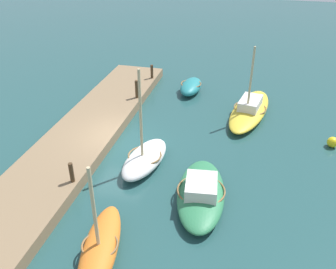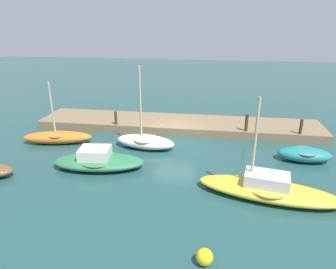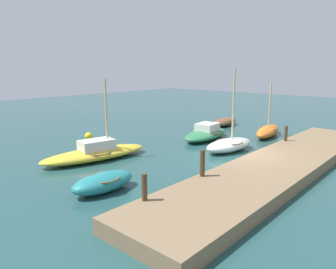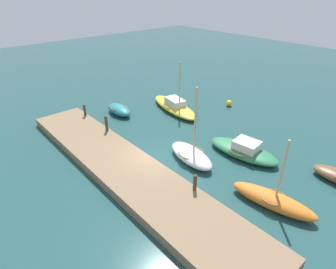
{
  "view_description": "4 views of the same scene",
  "coord_description": "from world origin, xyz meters",
  "px_view_note": "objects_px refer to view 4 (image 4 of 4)",
  "views": [
    {
      "loc": [
        14.74,
        6.23,
        9.91
      ],
      "look_at": [
        0.29,
        2.62,
        1.1
      ],
      "focal_mm": 39.07,
      "sensor_mm": 36.0,
      "label": 1
    },
    {
      "loc": [
        -2.37,
        17.82,
        7.04
      ],
      "look_at": [
        -0.01,
        2.77,
        1.27
      ],
      "focal_mm": 32.1,
      "sensor_mm": 36.0,
      "label": 2
    },
    {
      "loc": [
        -14.68,
        -7.75,
        4.9
      ],
      "look_at": [
        -1.21,
        4.26,
        1.09
      ],
      "focal_mm": 34.41,
      "sensor_mm": 36.0,
      "label": 3
    },
    {
      "loc": [
        11.52,
        -8.88,
        9.83
      ],
      "look_at": [
        -0.5,
        1.68,
        1.06
      ],
      "focal_mm": 30.29,
      "sensor_mm": 36.0,
      "label": 4
    }
  ],
  "objects_px": {
    "sailboat_yellow": "(175,106)",
    "mooring_post_mid_east": "(195,183)",
    "mooring_post_west": "(85,110)",
    "mooring_post_mid_west": "(106,123)",
    "motorboat_green": "(244,150)",
    "rowboat_orange": "(273,200)",
    "marker_buoy": "(229,103)",
    "dinghy_teal": "(119,110)",
    "rowboat_white": "(191,155)"
  },
  "relations": [
    {
      "from": "rowboat_orange",
      "to": "mooring_post_mid_west",
      "type": "height_order",
      "value": "rowboat_orange"
    },
    {
      "from": "sailboat_yellow",
      "to": "mooring_post_west",
      "type": "height_order",
      "value": "sailboat_yellow"
    },
    {
      "from": "mooring_post_west",
      "to": "mooring_post_mid_east",
      "type": "xyz_separation_m",
      "value": [
        11.74,
        0.0,
        -0.02
      ]
    },
    {
      "from": "mooring_post_mid_west",
      "to": "marker_buoy",
      "type": "distance_m",
      "value": 11.21
    },
    {
      "from": "dinghy_teal",
      "to": "mooring_post_mid_west",
      "type": "xyz_separation_m",
      "value": [
        2.84,
        -2.79,
        0.71
      ]
    },
    {
      "from": "motorboat_green",
      "to": "mooring_post_mid_east",
      "type": "height_order",
      "value": "mooring_post_mid_east"
    },
    {
      "from": "sailboat_yellow",
      "to": "mooring_post_mid_east",
      "type": "height_order",
      "value": "sailboat_yellow"
    },
    {
      "from": "dinghy_teal",
      "to": "mooring_post_west",
      "type": "bearing_deg",
      "value": -96.28
    },
    {
      "from": "mooring_post_mid_east",
      "to": "mooring_post_west",
      "type": "bearing_deg",
      "value": 180.0
    },
    {
      "from": "motorboat_green",
      "to": "rowboat_orange",
      "type": "bearing_deg",
      "value": -43.85
    },
    {
      "from": "rowboat_orange",
      "to": "marker_buoy",
      "type": "relative_size",
      "value": 7.98
    },
    {
      "from": "mooring_post_mid_west",
      "to": "motorboat_green",
      "type": "bearing_deg",
      "value": 34.13
    },
    {
      "from": "rowboat_white",
      "to": "mooring_post_west",
      "type": "xyz_separation_m",
      "value": [
        -9.21,
        -2.33,
        0.6
      ]
    },
    {
      "from": "marker_buoy",
      "to": "dinghy_teal",
      "type": "bearing_deg",
      "value": -121.24
    },
    {
      "from": "dinghy_teal",
      "to": "mooring_post_mid_east",
      "type": "xyz_separation_m",
      "value": [
        11.33,
        -2.79,
        0.61
      ]
    },
    {
      "from": "dinghy_teal",
      "to": "mooring_post_mid_west",
      "type": "bearing_deg",
      "value": -42.44
    },
    {
      "from": "motorboat_green",
      "to": "mooring_post_mid_west",
      "type": "distance_m",
      "value": 9.38
    },
    {
      "from": "mooring_post_west",
      "to": "rowboat_orange",
      "type": "bearing_deg",
      "value": 9.48
    },
    {
      "from": "mooring_post_west",
      "to": "mooring_post_mid_west",
      "type": "height_order",
      "value": "mooring_post_mid_west"
    },
    {
      "from": "sailboat_yellow",
      "to": "motorboat_green",
      "type": "xyz_separation_m",
      "value": [
        8.1,
        -1.49,
        0.01
      ]
    },
    {
      "from": "sailboat_yellow",
      "to": "rowboat_white",
      "type": "bearing_deg",
      "value": -24.4
    },
    {
      "from": "mooring_post_mid_west",
      "to": "mooring_post_mid_east",
      "type": "height_order",
      "value": "mooring_post_mid_west"
    },
    {
      "from": "sailboat_yellow",
      "to": "rowboat_orange",
      "type": "relative_size",
      "value": 1.43
    },
    {
      "from": "sailboat_yellow",
      "to": "mooring_post_west",
      "type": "relative_size",
      "value": 6.63
    },
    {
      "from": "rowboat_orange",
      "to": "rowboat_white",
      "type": "distance_m",
      "value": 5.47
    },
    {
      "from": "dinghy_teal",
      "to": "mooring_post_west",
      "type": "xyz_separation_m",
      "value": [
        -0.41,
        -2.79,
        0.62
      ]
    },
    {
      "from": "marker_buoy",
      "to": "mooring_post_mid_east",
      "type": "bearing_deg",
      "value": -59.86
    },
    {
      "from": "motorboat_green",
      "to": "mooring_post_mid_east",
      "type": "bearing_deg",
      "value": -88.58
    },
    {
      "from": "motorboat_green",
      "to": "dinghy_teal",
      "type": "xyz_separation_m",
      "value": [
        -10.58,
        -2.45,
        -0.01
      ]
    },
    {
      "from": "motorboat_green",
      "to": "marker_buoy",
      "type": "distance_m",
      "value": 8.03
    },
    {
      "from": "motorboat_green",
      "to": "mooring_post_mid_east",
      "type": "relative_size",
      "value": 5.36
    },
    {
      "from": "mooring_post_mid_west",
      "to": "marker_buoy",
      "type": "relative_size",
      "value": 2.03
    },
    {
      "from": "mooring_post_mid_east",
      "to": "marker_buoy",
      "type": "relative_size",
      "value": 1.66
    },
    {
      "from": "rowboat_white",
      "to": "mooring_post_west",
      "type": "distance_m",
      "value": 9.52
    },
    {
      "from": "rowboat_orange",
      "to": "dinghy_teal",
      "type": "distance_m",
      "value": 14.28
    },
    {
      "from": "mooring_post_west",
      "to": "dinghy_teal",
      "type": "bearing_deg",
      "value": 81.66
    },
    {
      "from": "rowboat_orange",
      "to": "motorboat_green",
      "type": "height_order",
      "value": "rowboat_orange"
    },
    {
      "from": "rowboat_white",
      "to": "mooring_post_mid_west",
      "type": "distance_m",
      "value": 6.43
    },
    {
      "from": "mooring_post_west",
      "to": "marker_buoy",
      "type": "height_order",
      "value": "mooring_post_west"
    },
    {
      "from": "marker_buoy",
      "to": "mooring_post_west",
      "type": "bearing_deg",
      "value": -116.08
    },
    {
      "from": "rowboat_orange",
      "to": "motorboat_green",
      "type": "relative_size",
      "value": 0.9
    },
    {
      "from": "dinghy_teal",
      "to": "motorboat_green",
      "type": "bearing_deg",
      "value": 15.12
    },
    {
      "from": "mooring_post_mid_west",
      "to": "sailboat_yellow",
      "type": "bearing_deg",
      "value": 93.04
    },
    {
      "from": "motorboat_green",
      "to": "dinghy_teal",
      "type": "height_order",
      "value": "motorboat_green"
    },
    {
      "from": "mooring_post_mid_west",
      "to": "marker_buoy",
      "type": "height_order",
      "value": "mooring_post_mid_west"
    },
    {
      "from": "motorboat_green",
      "to": "mooring_post_west",
      "type": "height_order",
      "value": "mooring_post_west"
    },
    {
      "from": "dinghy_teal",
      "to": "sailboat_yellow",
      "type": "bearing_deg",
      "value": 59.88
    },
    {
      "from": "rowboat_orange",
      "to": "rowboat_white",
      "type": "height_order",
      "value": "rowboat_white"
    },
    {
      "from": "dinghy_teal",
      "to": "rowboat_white",
      "type": "bearing_deg",
      "value": -0.97
    },
    {
      "from": "sailboat_yellow",
      "to": "rowboat_white",
      "type": "height_order",
      "value": "rowboat_white"
    }
  ]
}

